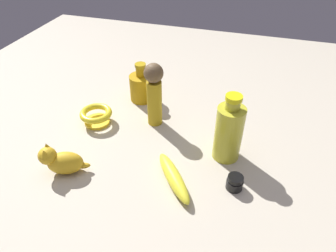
{
  "coord_description": "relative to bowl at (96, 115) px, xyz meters",
  "views": [
    {
      "loc": [
        -0.21,
        0.69,
        0.63
      ],
      "look_at": [
        0.0,
        0.0,
        0.07
      ],
      "focal_mm": 32.7,
      "sensor_mm": 36.0,
      "label": 1
    }
  ],
  "objects": [
    {
      "name": "cat_figurine",
      "position": [
        -0.02,
        0.23,
        0.01
      ],
      "size": [
        0.13,
        0.09,
        0.1
      ],
      "color": "gold",
      "rests_on": "ground"
    },
    {
      "name": "bowl",
      "position": [
        0.0,
        0.0,
        0.0
      ],
      "size": [
        0.11,
        0.11,
        0.05
      ],
      "color": "yellow",
      "rests_on": "ground"
    },
    {
      "name": "person_figure_adult",
      "position": [
        -0.19,
        -0.06,
        0.09
      ],
      "size": [
        0.06,
        0.06,
        0.22
      ],
      "color": "#B4941A",
      "rests_on": "ground"
    },
    {
      "name": "bottle_tall",
      "position": [
        -0.44,
        0.03,
        0.06
      ],
      "size": [
        0.08,
        0.08,
        0.21
      ],
      "color": "gold",
      "rests_on": "ground"
    },
    {
      "name": "nail_polish_jar",
      "position": [
        -0.48,
        0.15,
        -0.01
      ],
      "size": [
        0.04,
        0.04,
        0.04
      ],
      "color": "black",
      "rests_on": "ground"
    },
    {
      "name": "bottle_short",
      "position": [
        -0.09,
        -0.18,
        0.02
      ],
      "size": [
        0.09,
        0.09,
        0.15
      ],
      "color": "#B3870F",
      "rests_on": "ground"
    },
    {
      "name": "banana",
      "position": [
        -0.32,
        0.18,
        -0.01
      ],
      "size": [
        0.15,
        0.18,
        0.04
      ],
      "primitive_type": "ellipsoid",
      "rotation": [
        0.0,
        0.0,
        5.37
      ],
      "color": "yellow",
      "rests_on": "ground"
    },
    {
      "name": "ground",
      "position": [
        -0.26,
        0.04,
        -0.03
      ],
      "size": [
        2.0,
        2.0,
        0.0
      ],
      "primitive_type": "plane",
      "color": "#BCB29E"
    }
  ]
}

